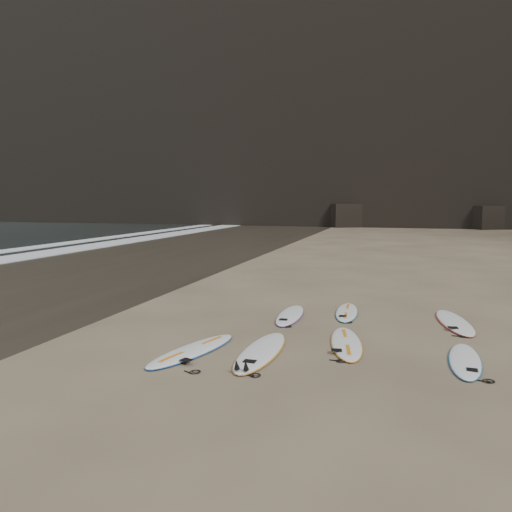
{
  "coord_description": "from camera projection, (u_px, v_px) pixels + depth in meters",
  "views": [
    {
      "loc": [
        -0.05,
        -9.64,
        2.92
      ],
      "look_at": [
        -3.54,
        2.43,
        1.5
      ],
      "focal_mm": 35.0,
      "sensor_mm": 36.0,
      "label": 1
    }
  ],
  "objects": [
    {
      "name": "ground",
      "position": [
        399.0,
        354.0,
        9.52
      ],
      "size": [
        240.0,
        240.0,
        0.0
      ],
      "primitive_type": "plane",
      "color": "#897559",
      "rests_on": "ground"
    },
    {
      "name": "wet_sand",
      "position": [
        102.0,
        264.0,
        22.65
      ],
      "size": [
        12.0,
        200.0,
        0.01
      ],
      "primitive_type": "cube",
      "color": "#383026",
      "rests_on": "ground"
    },
    {
      "name": "foam_near",
      "position": [
        3.0,
        260.0,
        24.16
      ],
      "size": [
        2.2,
        200.0,
        0.05
      ],
      "primitive_type": "cube",
      "color": "white",
      "rests_on": "ground"
    },
    {
      "name": "surfboard_0",
      "position": [
        193.0,
        350.0,
        9.59
      ],
      "size": [
        1.24,
        2.63,
        0.09
      ],
      "primitive_type": "ellipsoid",
      "rotation": [
        0.0,
        0.0,
        -0.25
      ],
      "color": "white",
      "rests_on": "ground"
    },
    {
      "name": "surfboard_1",
      "position": [
        261.0,
        351.0,
        9.52
      ],
      "size": [
        0.67,
        2.73,
        0.1
      ],
      "primitive_type": "ellipsoid",
      "rotation": [
        0.0,
        0.0,
        -0.01
      ],
      "color": "white",
      "rests_on": "ground"
    },
    {
      "name": "surfboard_2",
      "position": [
        346.0,
        343.0,
        10.09
      ],
      "size": [
        0.98,
        2.5,
        0.09
      ],
      "primitive_type": "ellipsoid",
      "rotation": [
        0.0,
        0.0,
        0.17
      ],
      "color": "white",
      "rests_on": "ground"
    },
    {
      "name": "surfboard_3",
      "position": [
        465.0,
        360.0,
        9.0
      ],
      "size": [
        0.68,
        2.25,
        0.08
      ],
      "primitive_type": "ellipsoid",
      "rotation": [
        0.0,
        0.0,
        -0.07
      ],
      "color": "white",
      "rests_on": "ground"
    },
    {
      "name": "surfboard_5",
      "position": [
        290.0,
        315.0,
        12.52
      ],
      "size": [
        0.64,
        2.36,
        0.08
      ],
      "primitive_type": "ellipsoid",
      "rotation": [
        0.0,
        0.0,
        0.04
      ],
      "color": "white",
      "rests_on": "ground"
    },
    {
      "name": "surfboard_6",
      "position": [
        347.0,
        312.0,
        12.87
      ],
      "size": [
        0.64,
        2.25,
        0.08
      ],
      "primitive_type": "ellipsoid",
      "rotation": [
        0.0,
        0.0,
        0.05
      ],
      "color": "white",
      "rests_on": "ground"
    },
    {
      "name": "surfboard_7",
      "position": [
        454.0,
        322.0,
        11.79
      ],
      "size": [
        0.98,
        2.65,
        0.09
      ],
      "primitive_type": "ellipsoid",
      "rotation": [
        0.0,
        0.0,
        0.14
      ],
      "color": "white",
      "rests_on": "ground"
    }
  ]
}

